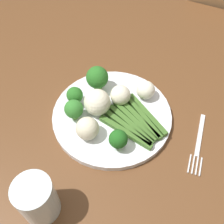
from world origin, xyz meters
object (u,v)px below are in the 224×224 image
(dining_table, at_px, (114,121))
(fork, at_px, (198,144))
(plate, at_px, (112,115))
(cauliflower_back, at_px, (97,102))
(water_glass, at_px, (35,198))
(broccoli_front_left, at_px, (75,95))
(broccoli_back_right, at_px, (118,139))
(cauliflower_front, at_px, (146,90))
(asparagus_bundle, at_px, (135,122))
(cauliflower_right, at_px, (88,129))
(cauliflower_mid, at_px, (120,95))
(broccoli_near_center, at_px, (98,77))
(broccoli_left, at_px, (74,109))
(chair, at_px, (220,50))

(dining_table, distance_m, fork, 0.26)
(dining_table, height_order, fork, fork)
(plate, bearing_deg, dining_table, -69.87)
(cauliflower_back, height_order, water_glass, water_glass)
(broccoli_front_left, bearing_deg, plate, -173.36)
(dining_table, xyz_separation_m, broccoli_front_left, (0.07, 0.07, 0.14))
(broccoli_back_right, bearing_deg, plate, -54.80)
(plate, relative_size, cauliflower_front, 6.20)
(asparagus_bundle, distance_m, cauliflower_right, 0.11)
(broccoli_back_right, bearing_deg, cauliflower_back, -37.33)
(asparagus_bundle, relative_size, broccoli_front_left, 3.23)
(cauliflower_mid, bearing_deg, broccoli_front_left, 28.74)
(cauliflower_right, bearing_deg, water_glass, 88.06)
(broccoli_back_right, height_order, water_glass, water_glass)
(broccoli_near_center, relative_size, cauliflower_mid, 1.38)
(plate, distance_m, broccoli_left, 0.10)
(cauliflower_mid, height_order, cauliflower_back, cauliflower_back)
(broccoli_front_left, distance_m, cauliflower_back, 0.06)
(cauliflower_back, bearing_deg, broccoli_back_right, 142.67)
(broccoli_near_center, relative_size, cauliflower_back, 1.08)
(dining_table, distance_m, broccoli_back_right, 0.21)
(fork, bearing_deg, broccoli_left, -84.09)
(plate, bearing_deg, chair, -103.75)
(cauliflower_front, bearing_deg, water_glass, 77.75)
(broccoli_left, bearing_deg, fork, -165.94)
(cauliflower_mid, bearing_deg, plate, 87.78)
(chair, height_order, broccoli_left, chair)
(cauliflower_mid, xyz_separation_m, water_glass, (0.03, 0.30, 0.01))
(cauliflower_mid, bearing_deg, cauliflower_right, 80.22)
(dining_table, bearing_deg, broccoli_near_center, -3.27)
(cauliflower_back, bearing_deg, broccoli_left, 47.43)
(asparagus_bundle, relative_size, broccoli_near_center, 2.30)
(plate, bearing_deg, cauliflower_mid, -92.22)
(chair, relative_size, broccoli_near_center, 12.63)
(plate, relative_size, broccoli_left, 5.33)
(cauliflower_right, xyz_separation_m, water_glass, (0.01, 0.18, 0.01))
(cauliflower_right, height_order, cauliflower_front, cauliflower_right)
(broccoli_back_right, relative_size, fork, 0.31)
(broccoli_front_left, relative_size, cauliflower_mid, 0.98)
(dining_table, bearing_deg, cauliflower_right, 90.46)
(dining_table, distance_m, cauliflower_front, 0.16)
(chair, relative_size, plate, 3.01)
(asparagus_bundle, distance_m, cauliflower_mid, 0.08)
(chair, distance_m, water_glass, 1.07)
(broccoli_left, distance_m, broccoli_back_right, 0.13)
(cauliflower_back, distance_m, cauliflower_right, 0.07)
(dining_table, xyz_separation_m, fork, (-0.23, 0.04, 0.10))
(broccoli_back_right, xyz_separation_m, cauliflower_right, (0.07, 0.00, -0.00))
(asparagus_bundle, xyz_separation_m, fork, (-0.15, -0.02, -0.02))
(cauliflower_front, bearing_deg, broccoli_near_center, 13.13)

